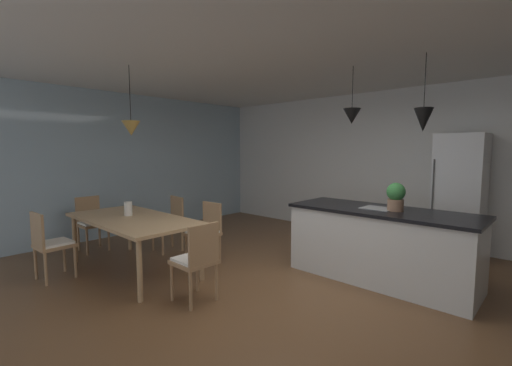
{
  "coord_description": "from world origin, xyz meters",
  "views": [
    {
      "loc": [
        2.22,
        -2.92,
        1.63
      ],
      "look_at": [
        -1.03,
        0.58,
        1.16
      ],
      "focal_mm": 23.69,
      "sensor_mm": 36.0,
      "label": 1
    }
  ],
  "objects": [
    {
      "name": "dining_table",
      "position": [
        -2.02,
        -0.79,
        0.67
      ],
      "size": [
        2.04,
        0.99,
        0.73
      ],
      "color": "tan",
      "rests_on": "ground_plane"
    },
    {
      "name": "vase_on_dining_table",
      "position": [
        -2.18,
        -0.76,
        0.83
      ],
      "size": [
        0.11,
        0.11,
        0.19
      ],
      "color": "silver",
      "rests_on": "dining_table"
    },
    {
      "name": "window_wall_left_glazing",
      "position": [
        -4.06,
        0.0,
        1.35
      ],
      "size": [
        0.06,
        8.4,
        2.7
      ],
      "primitive_type": "cube",
      "color": "#9EB7C6",
      "rests_on": "ground_plane"
    },
    {
      "name": "refrigerator",
      "position": [
        1.04,
        2.86,
        0.93
      ],
      "size": [
        0.64,
        0.67,
        1.87
      ],
      "color": "silver",
      "rests_on": "ground_plane"
    },
    {
      "name": "pendant_over_island_aux",
      "position": [
        0.99,
        1.17,
        1.97
      ],
      "size": [
        0.21,
        0.21,
        0.86
      ],
      "color": "black"
    },
    {
      "name": "pendant_over_table",
      "position": [
        -1.93,
        -0.81,
        1.91
      ],
      "size": [
        0.23,
        0.23,
        0.89
      ],
      "color": "black"
    },
    {
      "name": "chair_window_end",
      "position": [
        -3.41,
        -0.79,
        0.47
      ],
      "size": [
        0.41,
        0.41,
        0.87
      ],
      "color": "#A87F56",
      "rests_on": "ground_plane"
    },
    {
      "name": "pendant_over_island_main",
      "position": [
        0.12,
        1.17,
        2.07
      ],
      "size": [
        0.22,
        0.22,
        0.73
      ],
      "color": "black"
    },
    {
      "name": "chair_kitchen_end",
      "position": [
        -0.63,
        -0.79,
        0.47
      ],
      "size": [
        0.4,
        0.4,
        0.87
      ],
      "color": "#A87F56",
      "rests_on": "ground_plane"
    },
    {
      "name": "kitchen_island",
      "position": [
        0.55,
        1.17,
        0.46
      ],
      "size": [
        2.23,
        0.87,
        0.91
      ],
      "color": "silver",
      "rests_on": "ground_plane"
    },
    {
      "name": "wall_back_kitchen",
      "position": [
        0.0,
        3.26,
        1.35
      ],
      "size": [
        10.0,
        0.12,
        2.7
      ],
      "primitive_type": "cube",
      "color": "silver",
      "rests_on": "ground_plane"
    },
    {
      "name": "chair_far_left",
      "position": [
        -2.47,
        0.08,
        0.47
      ],
      "size": [
        0.44,
        0.44,
        0.87
      ],
      "color": "#A87F56",
      "rests_on": "ground_plane"
    },
    {
      "name": "potted_plant_on_island",
      "position": [
        0.72,
        1.17,
        1.08
      ],
      "size": [
        0.22,
        0.22,
        0.34
      ],
      "color": "#8C664C",
      "rests_on": "kitchen_island"
    },
    {
      "name": "ground_plane",
      "position": [
        0.0,
        0.0,
        -0.02
      ],
      "size": [
        10.0,
        8.4,
        0.04
      ],
      "primitive_type": "cube",
      "color": "brown"
    },
    {
      "name": "chair_near_left",
      "position": [
        -2.47,
        -1.65,
        0.47
      ],
      "size": [
        0.42,
        0.42,
        0.87
      ],
      "color": "#A87F56",
      "rests_on": "ground_plane"
    },
    {
      "name": "chair_far_right",
      "position": [
        -1.56,
        0.08,
        0.47
      ],
      "size": [
        0.42,
        0.42,
        0.87
      ],
      "color": "#A87F56",
      "rests_on": "ground_plane"
    },
    {
      "name": "ceiling_slab",
      "position": [
        0.0,
        0.0,
        2.76
      ],
      "size": [
        10.0,
        8.4,
        0.12
      ],
      "primitive_type": "cube",
      "color": "silver"
    }
  ]
}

